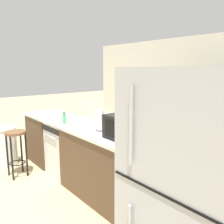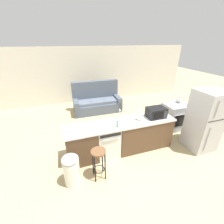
# 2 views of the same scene
# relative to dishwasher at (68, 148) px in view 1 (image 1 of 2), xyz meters

# --- Properties ---
(ground_plane) EXTENTS (24.00, 24.00, 0.00)m
(ground_plane) POSITION_rel_dishwasher_xyz_m (0.25, 0.00, -0.42)
(ground_plane) COLOR tan
(kitchen_counter) EXTENTS (2.94, 0.66, 0.90)m
(kitchen_counter) POSITION_rel_dishwasher_xyz_m (0.49, 0.00, -0.00)
(kitchen_counter) COLOR brown
(kitchen_counter) RESTS_ON ground_plane
(dishwasher) EXTENTS (0.58, 0.61, 0.84)m
(dishwasher) POSITION_rel_dishwasher_xyz_m (0.00, 0.00, 0.00)
(dishwasher) COLOR white
(dishwasher) RESTS_ON ground_plane
(refrigerator) EXTENTS (0.72, 0.73, 1.71)m
(refrigerator) POSITION_rel_dishwasher_xyz_m (2.60, -0.55, 0.43)
(refrigerator) COLOR #B7B7BC
(refrigerator) RESTS_ON ground_plane
(microwave) EXTENTS (0.50, 0.37, 0.28)m
(microwave) POSITION_rel_dishwasher_xyz_m (1.41, -0.00, 0.62)
(microwave) COLOR black
(microwave) RESTS_ON kitchen_counter
(sink_faucet) EXTENTS (0.07, 0.18, 0.30)m
(sink_faucet) POSITION_rel_dishwasher_xyz_m (0.41, 0.20, 0.61)
(sink_faucet) COLOR silver
(sink_faucet) RESTS_ON kitchen_counter
(paper_towel_roll) EXTENTS (0.14, 0.14, 0.28)m
(paper_towel_roll) POSITION_rel_dishwasher_xyz_m (0.89, 0.00, 0.62)
(paper_towel_roll) COLOR #4C4C51
(paper_towel_roll) RESTS_ON kitchen_counter
(soap_bottle) EXTENTS (0.06, 0.06, 0.18)m
(soap_bottle) POSITION_rel_dishwasher_xyz_m (0.22, -0.16, 0.55)
(soap_bottle) COLOR #4CB266
(soap_bottle) RESTS_ON kitchen_counter
(bar_stool) EXTENTS (0.32, 0.32, 0.74)m
(bar_stool) POSITION_rel_dishwasher_xyz_m (-0.40, -0.69, 0.11)
(bar_stool) COLOR brown
(bar_stool) RESTS_ON ground_plane
(trash_bin) EXTENTS (0.35, 0.35, 0.74)m
(trash_bin) POSITION_rel_dishwasher_xyz_m (-0.99, -0.68, -0.04)
(trash_bin) COLOR white
(trash_bin) RESTS_ON ground_plane
(couch) EXTENTS (2.01, 0.92, 1.27)m
(couch) POSITION_rel_dishwasher_xyz_m (0.38, 2.88, -0.03)
(couch) COLOR #515B6B
(couch) RESTS_ON ground_plane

